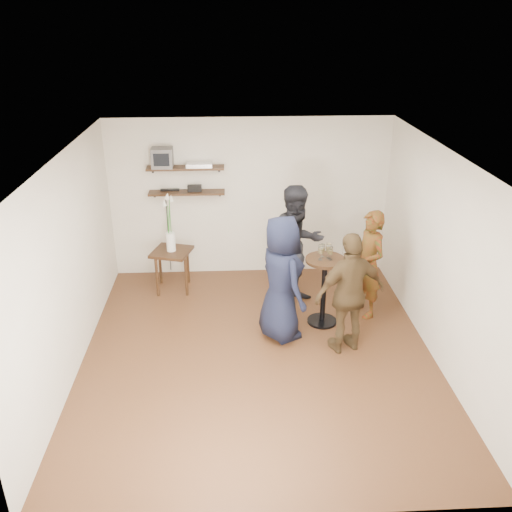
{
  "coord_description": "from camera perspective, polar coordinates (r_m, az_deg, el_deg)",
  "views": [
    {
      "loc": [
        -0.34,
        -5.88,
        4.07
      ],
      "look_at": [
        -0.01,
        0.4,
        1.22
      ],
      "focal_mm": 38.0,
      "sensor_mm": 36.0,
      "label": 1
    }
  ],
  "objects": [
    {
      "name": "side_table",
      "position": [
        8.56,
        -8.85,
        -0.11
      ],
      "size": [
        0.69,
        0.69,
        0.67
      ],
      "rotation": [
        0.0,
        0.0,
        -0.28
      ],
      "color": "black",
      "rests_on": "room"
    },
    {
      "name": "power_strip",
      "position": [
        8.75,
        -9.05,
        6.89
      ],
      "size": [
        0.3,
        0.05,
        0.03
      ],
      "primitive_type": "cube",
      "color": "black",
      "rests_on": "shelf_lower"
    },
    {
      "name": "room",
      "position": [
        6.51,
        0.24,
        -0.79
      ],
      "size": [
        4.58,
        5.08,
        2.68
      ],
      "color": "#422315",
      "rests_on": "ground"
    },
    {
      "name": "person_plaid",
      "position": [
        7.83,
        11.78,
        -0.87
      ],
      "size": [
        0.54,
        0.67,
        1.59
      ],
      "primitive_type": "imported",
      "rotation": [
        0.0,
        0.0,
        -1.25
      ],
      "color": "#9D1C11",
      "rests_on": "room"
    },
    {
      "name": "drinks_table",
      "position": [
        7.57,
        7.19,
        -2.74
      ],
      "size": [
        0.55,
        0.55,
        1.0
      ],
      "color": "black",
      "rests_on": "room"
    },
    {
      "name": "wine_glass_bl",
      "position": [
        7.41,
        7.04,
        0.81
      ],
      "size": [
        0.06,
        0.06,
        0.18
      ],
      "color": "silver",
      "rests_on": "drinks_table"
    },
    {
      "name": "wine_glass_fl",
      "position": [
        7.31,
        6.84,
        0.64
      ],
      "size": [
        0.07,
        0.07,
        0.21
      ],
      "color": "silver",
      "rests_on": "drinks_table"
    },
    {
      "name": "shelf_lower",
      "position": [
        8.69,
        -7.3,
        6.64
      ],
      "size": [
        1.2,
        0.25,
        0.04
      ],
      "primitive_type": "cube",
      "color": "black",
      "rests_on": "room"
    },
    {
      "name": "shelf_upper",
      "position": [
        8.57,
        -7.44,
        9.19
      ],
      "size": [
        1.2,
        0.25,
        0.04
      ],
      "primitive_type": "cube",
      "color": "black",
      "rests_on": "room"
    },
    {
      "name": "crt_monitor",
      "position": [
        8.57,
        -9.84,
        10.18
      ],
      "size": [
        0.32,
        0.3,
        0.3
      ],
      "primitive_type": "cube",
      "color": "#59595B",
      "rests_on": "shelf_upper"
    },
    {
      "name": "radio",
      "position": [
        8.66,
        -6.48,
        7.09
      ],
      "size": [
        0.22,
        0.1,
        0.1
      ],
      "primitive_type": "cube",
      "color": "black",
      "rests_on": "shelf_lower"
    },
    {
      "name": "wine_glass_br",
      "position": [
        7.38,
        7.64,
        0.81
      ],
      "size": [
        0.07,
        0.07,
        0.21
      ],
      "color": "silver",
      "rests_on": "drinks_table"
    },
    {
      "name": "person_brown",
      "position": [
        6.95,
        9.86,
        -3.92
      ],
      "size": [
        1.03,
        0.66,
        1.63
      ],
      "primitive_type": "imported",
      "rotation": [
        0.0,
        0.0,
        3.44
      ],
      "color": "#49361F",
      "rests_on": "room"
    },
    {
      "name": "person_dark",
      "position": [
        7.97,
        4.33,
        1.03
      ],
      "size": [
        1.11,
        1.02,
        1.84
      ],
      "primitive_type": "imported",
      "rotation": [
        0.0,
        0.0,
        0.46
      ],
      "color": "black",
      "rests_on": "room"
    },
    {
      "name": "person_navy",
      "position": [
        7.11,
        2.68,
        -2.41
      ],
      "size": [
        0.86,
        1.0,
        1.73
      ],
      "primitive_type": "imported",
      "rotation": [
        0.0,
        0.0,
        2.02
      ],
      "color": "black",
      "rests_on": "room"
    },
    {
      "name": "vase_lilies",
      "position": [
        8.4,
        -9.03,
        2.48
      ],
      "size": [
        0.19,
        0.2,
        0.97
      ],
      "rotation": [
        0.0,
        0.0,
        -0.28
      ],
      "color": "white",
      "rests_on": "side_table"
    },
    {
      "name": "wine_glass_fr",
      "position": [
        7.34,
        7.86,
        0.53
      ],
      "size": [
        0.06,
        0.06,
        0.19
      ],
      "color": "silver",
      "rests_on": "drinks_table"
    },
    {
      "name": "dvd_deck",
      "position": [
        8.55,
        -5.99,
        9.54
      ],
      "size": [
        0.4,
        0.24,
        0.06
      ],
      "primitive_type": "cube",
      "color": "silver",
      "rests_on": "shelf_upper"
    }
  ]
}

